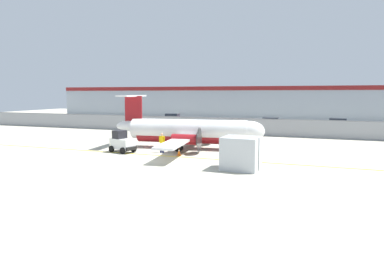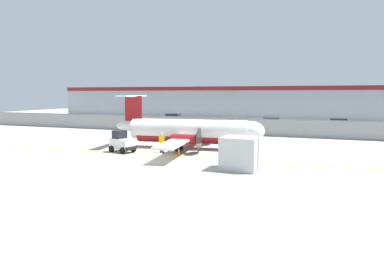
{
  "view_description": "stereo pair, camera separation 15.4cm",
  "coord_description": "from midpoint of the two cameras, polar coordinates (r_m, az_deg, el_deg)",
  "views": [
    {
      "loc": [
        10.64,
        -23.17,
        5.09
      ],
      "look_at": [
        -0.33,
        7.36,
        1.8
      ],
      "focal_mm": 32.0,
      "sensor_mm": 36.0,
      "label": 1
    },
    {
      "loc": [
        10.79,
        -23.11,
        5.09
      ],
      "look_at": [
        -0.33,
        7.36,
        1.8
      ],
      "focal_mm": 32.0,
      "sensor_mm": 36.0,
      "label": 2
    }
  ],
  "objects": [
    {
      "name": "background_building",
      "position": [
        71.95,
        11.24,
        4.23
      ],
      "size": [
        91.0,
        8.1,
        6.5
      ],
      "color": "#A8B2BC",
      "rests_on": "ground"
    },
    {
      "name": "parked_car_2",
      "position": [
        50.0,
        12.73,
        0.84
      ],
      "size": [
        4.28,
        2.16,
        1.58
      ],
      "rotation": [
        0.0,
        0.0,
        3.19
      ],
      "color": "#19662D",
      "rests_on": "parking_lot_strip"
    },
    {
      "name": "traffic_cone_far_right",
      "position": [
        32.38,
        5.27,
        -2.72
      ],
      "size": [
        0.36,
        0.36,
        0.64
      ],
      "color": "orange",
      "rests_on": "ground"
    },
    {
      "name": "parked_car_3",
      "position": [
        51.21,
        23.16,
        0.63
      ],
      "size": [
        4.3,
        2.22,
        1.58
      ],
      "rotation": [
        0.0,
        0.0,
        -0.07
      ],
      "color": "silver",
      "rests_on": "parking_lot_strip"
    },
    {
      "name": "parked_car_1",
      "position": [
        49.18,
        2.69,
        0.89
      ],
      "size": [
        4.37,
        2.39,
        1.58
      ],
      "rotation": [
        0.0,
        0.0,
        3.02
      ],
      "color": "#19662D",
      "rests_on": "parking_lot_strip"
    },
    {
      "name": "parking_lot_strip",
      "position": [
        53.95,
        8.24,
        0.38
      ],
      "size": [
        98.0,
        17.0,
        0.12
      ],
      "color": "#38383A",
      "rests_on": "ground"
    },
    {
      "name": "traffic_cone_near_right",
      "position": [
        28.15,
        -2.33,
        -3.99
      ],
      "size": [
        0.36,
        0.36,
        0.64
      ],
      "color": "orange",
      "rests_on": "ground"
    },
    {
      "name": "parked_car_0",
      "position": [
        58.05,
        -3.24,
        1.64
      ],
      "size": [
        4.3,
        2.21,
        1.58
      ],
      "rotation": [
        0.0,
        0.0,
        0.06
      ],
      "color": "red",
      "rests_on": "parking_lot_strip"
    },
    {
      "name": "traffic_cone_near_left",
      "position": [
        31.15,
        6.44,
        -3.07
      ],
      "size": [
        0.36,
        0.36,
        0.64
      ],
      "color": "orange",
      "rests_on": "ground"
    },
    {
      "name": "baggage_tug",
      "position": [
        30.33,
        -11.73,
        -2.36
      ],
      "size": [
        2.56,
        1.98,
        1.88
      ],
      "rotation": [
        0.0,
        0.0,
        -0.33
      ],
      "color": "silver",
      "rests_on": "ground"
    },
    {
      "name": "ground_plane",
      "position": [
        27.8,
        -3.26,
        -4.76
      ],
      "size": [
        140.0,
        140.0,
        0.01
      ],
      "color": "#B2AD99"
    },
    {
      "name": "cargo_container",
      "position": [
        23.14,
        7.95,
        -4.2
      ],
      "size": [
        2.54,
        2.17,
        2.2
      ],
      "rotation": [
        0.0,
        0.0,
        -0.07
      ],
      "color": "#B7BCC1",
      "rests_on": "ground"
    },
    {
      "name": "traffic_cone_far_left",
      "position": [
        31.05,
        10.66,
        -3.16
      ],
      "size": [
        0.36,
        0.36,
        0.64
      ],
      "color": "orange",
      "rests_on": "ground"
    },
    {
      "name": "commuter_airplane",
      "position": [
        31.63,
        -0.31,
        -0.54
      ],
      "size": [
        14.25,
        16.08,
        4.92
      ],
      "rotation": [
        0.0,
        0.0,
        0.11
      ],
      "color": "white",
      "rests_on": "ground"
    },
    {
      "name": "ground_crew_worker",
      "position": [
        29.48,
        -5.19,
        -2.3
      ],
      "size": [
        0.54,
        0.35,
        1.7
      ],
      "rotation": [
        0.0,
        0.0,
        4.73
      ],
      "color": "#191E4C",
      "rests_on": "ground"
    },
    {
      "name": "perimeter_fence",
      "position": [
        42.7,
        5.16,
        0.43
      ],
      "size": [
        98.0,
        0.1,
        2.1
      ],
      "color": "gray",
      "rests_on": "ground"
    }
  ]
}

